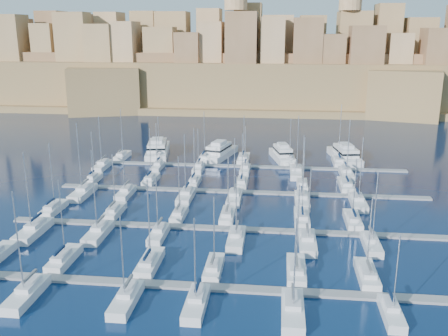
# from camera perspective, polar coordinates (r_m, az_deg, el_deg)

# --- Properties ---
(ground) EXTENTS (600.00, 600.00, 0.00)m
(ground) POSITION_cam_1_polar(r_m,az_deg,el_deg) (104.42, 1.40, -4.55)
(ground) COLOR #071033
(ground) RESTS_ON ground
(pontoon_near) EXTENTS (84.00, 2.00, 0.40)m
(pontoon_near) POSITION_cam_1_polar(r_m,az_deg,el_deg) (73.51, -1.04, -13.50)
(pontoon_near) COLOR slate
(pontoon_near) RESTS_ON ground
(pontoon_mid_near) EXTENTS (84.00, 2.00, 0.40)m
(pontoon_mid_near) POSITION_cam_1_polar(r_m,az_deg,el_deg) (93.22, 0.73, -6.96)
(pontoon_mid_near) COLOR slate
(pontoon_mid_near) RESTS_ON ground
(pontoon_mid_far) EXTENTS (84.00, 2.00, 0.40)m
(pontoon_mid_far) POSITION_cam_1_polar(r_m,az_deg,el_deg) (113.77, 1.85, -2.74)
(pontoon_mid_far) COLOR slate
(pontoon_mid_far) RESTS_ON ground
(pontoon_far) EXTENTS (84.00, 2.00, 0.40)m
(pontoon_far) POSITION_cam_1_polar(r_m,az_deg,el_deg) (134.78, 2.61, 0.18)
(pontoon_far) COLOR slate
(pontoon_far) RESTS_ON ground
(sailboat_1) EXTENTS (2.72, 9.07, 13.98)m
(sailboat_1) POSITION_cam_1_polar(r_m,az_deg,el_deg) (84.46, -17.84, -9.84)
(sailboat_1) COLOR silver
(sailboat_1) RESTS_ON ground
(sailboat_2) EXTENTS (2.79, 9.31, 14.49)m
(sailboat_2) POSITION_cam_1_polar(r_m,az_deg,el_deg) (80.06, -8.49, -10.67)
(sailboat_2) COLOR silver
(sailboat_2) RESTS_ON ground
(sailboat_3) EXTENTS (2.49, 8.30, 12.30)m
(sailboat_3) POSITION_cam_1_polar(r_m,az_deg,el_deg) (77.77, -1.17, -11.34)
(sailboat_3) COLOR silver
(sailboat_3) RESTS_ON ground
(sailboat_4) EXTENTS (2.81, 9.38, 14.45)m
(sailboat_4) POSITION_cam_1_polar(r_m,az_deg,el_deg) (77.73, 8.24, -11.50)
(sailboat_4) COLOR silver
(sailboat_4) RESTS_ON ground
(sailboat_5) EXTENTS (2.74, 9.14, 12.95)m
(sailboat_5) POSITION_cam_1_polar(r_m,az_deg,el_deg) (78.75, 16.02, -11.62)
(sailboat_5) COLOR silver
(sailboat_5) RESTS_ON ground
(sailboat_7) EXTENTS (2.83, 9.43, 16.13)m
(sailboat_7) POSITION_cam_1_polar(r_m,az_deg,el_deg) (75.94, -21.63, -13.20)
(sailboat_7) COLOR silver
(sailboat_7) RESTS_ON ground
(sailboat_8) EXTENTS (2.71, 9.02, 13.21)m
(sailboat_8) POSITION_cam_1_polar(r_m,az_deg,el_deg) (70.93, -11.11, -14.48)
(sailboat_8) COLOR silver
(sailboat_8) RESTS_ON ground
(sailboat_9) EXTENTS (2.67, 8.90, 13.35)m
(sailboat_9) POSITION_cam_1_polar(r_m,az_deg,el_deg) (68.91, -3.19, -15.15)
(sailboat_9) COLOR silver
(sailboat_9) RESTS_ON ground
(sailboat_10) EXTENTS (2.91, 9.70, 14.02)m
(sailboat_10) POSITION_cam_1_polar(r_m,az_deg,el_deg) (67.83, 7.85, -15.82)
(sailboat_10) COLOR silver
(sailboat_10) RESTS_ON ground
(sailboat_11) EXTENTS (2.34, 7.79, 12.11)m
(sailboat_11) POSITION_cam_1_polar(r_m,az_deg,el_deg) (70.23, 18.59, -15.40)
(sailboat_11) COLOR silver
(sailboat_11) RESTS_ON ground
(sailboat_12) EXTENTS (2.61, 8.70, 14.54)m
(sailboat_12) POSITION_cam_1_polar(r_m,az_deg,el_deg) (107.47, -18.89, -4.41)
(sailboat_12) COLOR silver
(sailboat_12) RESTS_ON ground
(sailboat_13) EXTENTS (2.53, 8.42, 12.64)m
(sailboat_13) POSITION_cam_1_polar(r_m,az_deg,el_deg) (102.62, -12.40, -4.87)
(sailboat_13) COLOR silver
(sailboat_13) RESTS_ON ground
(sailboat_14) EXTENTS (2.42, 8.05, 12.75)m
(sailboat_14) POSITION_cam_1_polar(r_m,az_deg,el_deg) (99.08, -5.15, -5.30)
(sailboat_14) COLOR silver
(sailboat_14) RESTS_ON ground
(sailboat_15) EXTENTS (2.63, 8.77, 12.77)m
(sailboat_15) POSITION_cam_1_polar(r_m,az_deg,el_deg) (97.99, 0.42, -5.47)
(sailboat_15) COLOR silver
(sailboat_15) RESTS_ON ground
(sailboat_16) EXTENTS (2.86, 9.53, 13.77)m
(sailboat_16) POSITION_cam_1_polar(r_m,az_deg,el_deg) (97.98, 8.88, -5.66)
(sailboat_16) COLOR silver
(sailboat_16) RESTS_ON ground
(sailboat_17) EXTENTS (2.80, 9.32, 13.08)m
(sailboat_17) POSITION_cam_1_polar(r_m,az_deg,el_deg) (98.83, 14.50, -5.80)
(sailboat_17) COLOR silver
(sailboat_17) RESTS_ON ground
(sailboat_18) EXTENTS (3.14, 10.48, 15.84)m
(sailboat_18) POSITION_cam_1_polar(r_m,az_deg,el_deg) (97.40, -20.94, -6.67)
(sailboat_18) COLOR silver
(sailboat_18) RESTS_ON ground
(sailboat_19) EXTENTS (2.89, 9.62, 16.42)m
(sailboat_19) POSITION_cam_1_polar(r_m,az_deg,el_deg) (92.97, -14.16, -7.14)
(sailboat_19) COLOR silver
(sailboat_19) RESTS_ON ground
(sailboat_20) EXTENTS (2.48, 8.27, 11.88)m
(sailboat_20) POSITION_cam_1_polar(r_m,az_deg,el_deg) (90.45, -7.47, -7.47)
(sailboat_20) COLOR silver
(sailboat_20) RESTS_ON ground
(sailboat_21) EXTENTS (2.82, 9.41, 12.47)m
(sailboat_21) POSITION_cam_1_polar(r_m,az_deg,el_deg) (87.75, 1.41, -8.07)
(sailboat_21) COLOR silver
(sailboat_21) RESTS_ON ground
(sailboat_22) EXTENTS (2.90, 9.67, 14.36)m
(sailboat_22) POSITION_cam_1_polar(r_m,az_deg,el_deg) (87.51, 9.50, -8.35)
(sailboat_22) COLOR silver
(sailboat_22) RESTS_ON ground
(sailboat_23) EXTENTS (2.62, 8.74, 14.00)m
(sailboat_23) POSITION_cam_1_polar(r_m,az_deg,el_deg) (89.24, 16.49, -8.33)
(sailboat_23) COLOR silver
(sailboat_23) RESTS_ON ground
(sailboat_24) EXTENTS (2.19, 7.29, 12.69)m
(sailboat_24) POSITION_cam_1_polar(r_m,az_deg,el_deg) (125.87, -14.67, -1.19)
(sailboat_24) COLOR silver
(sailboat_24) RESTS_ON ground
(sailboat_25) EXTENTS (2.62, 8.74, 13.55)m
(sailboat_25) POSITION_cam_1_polar(r_m,az_deg,el_deg) (122.22, -8.37, -1.33)
(sailboat_25) COLOR silver
(sailboat_25) RESTS_ON ground
(sailboat_26) EXTENTS (2.38, 7.94, 13.95)m
(sailboat_26) POSITION_cam_1_polar(r_m,az_deg,el_deg) (119.60, -3.43, -1.57)
(sailboat_26) COLOR silver
(sailboat_26) RESTS_ON ground
(sailboat_27) EXTENTS (2.54, 8.46, 12.89)m
(sailboat_27) POSITION_cam_1_polar(r_m,az_deg,el_deg) (118.47, 2.06, -1.72)
(sailboat_27) COLOR silver
(sailboat_27) RESTS_ON ground
(sailboat_28) EXTENTS (2.45, 8.15, 12.74)m
(sailboat_28) POSITION_cam_1_polar(r_m,az_deg,el_deg) (118.16, 8.92, -1.96)
(sailboat_28) COLOR silver
(sailboat_28) RESTS_ON ground
(sailboat_29) EXTENTS (3.04, 10.12, 16.49)m
(sailboat_29) POSITION_cam_1_polar(r_m,az_deg,el_deg) (119.98, 13.77, -1.93)
(sailboat_29) COLOR silver
(sailboat_29) RESTS_ON ground
(sailboat_30) EXTENTS (3.12, 10.41, 16.92)m
(sailboat_30) POSITION_cam_1_polar(r_m,az_deg,el_deg) (115.90, -15.82, -2.69)
(sailboat_30) COLOR silver
(sailboat_30) RESTS_ON ground
(sailboat_31) EXTENTS (2.60, 8.67, 13.60)m
(sailboat_31) POSITION_cam_1_polar(r_m,az_deg,el_deg) (113.46, -11.18, -2.80)
(sailboat_31) COLOR silver
(sailboat_31) RESTS_ON ground
(sailboat_32) EXTENTS (2.90, 9.67, 14.88)m
(sailboat_32) POSITION_cam_1_polar(r_m,az_deg,el_deg) (109.69, -4.36, -3.18)
(sailboat_32) COLOR silver
(sailboat_32) RESTS_ON ground
(sailboat_33) EXTENTS (2.91, 9.70, 14.34)m
(sailboat_33) POSITION_cam_1_polar(r_m,az_deg,el_deg) (108.24, 1.21, -3.39)
(sailboat_33) COLOR silver
(sailboat_33) RESTS_ON ground
(sailboat_34) EXTENTS (3.02, 10.06, 14.89)m
(sailboat_34) POSITION_cam_1_polar(r_m,az_deg,el_deg) (107.80, 8.90, -3.66)
(sailboat_34) COLOR silver
(sailboat_34) RESTS_ON ground
(sailboat_35) EXTENTS (2.95, 9.84, 15.19)m
(sailboat_35) POSITION_cam_1_polar(r_m,az_deg,el_deg) (109.09, 15.06, -3.79)
(sailboat_35) COLOR silver
(sailboat_35) RESTS_ON ground
(sailboat_36) EXTENTS (2.68, 8.95, 14.68)m
(sailboat_36) POSITION_cam_1_polar(r_m,az_deg,el_deg) (146.58, -11.54, 1.36)
(sailboat_36) COLOR silver
(sailboat_36) RESTS_ON ground
(sailboat_37) EXTENTS (2.34, 7.80, 12.62)m
(sailboat_37) POSITION_cam_1_polar(r_m,az_deg,el_deg) (143.10, -7.46, 1.19)
(sailboat_37) COLOR silver
(sailboat_37) RESTS_ON ground
(sailboat_38) EXTENTS (2.63, 8.75, 14.29)m
(sailboat_38) POSITION_cam_1_polar(r_m,az_deg,el_deg) (141.02, -2.28, 1.11)
(sailboat_38) COLOR silver
(sailboat_38) RESTS_ON ground
(sailboat_39) EXTENTS (3.05, 10.16, 13.31)m
(sailboat_39) POSITION_cam_1_polar(r_m,az_deg,el_deg) (140.47, 2.24, 1.05)
(sailboat_39) COLOR silver
(sailboat_39) RESTS_ON ground
(sailboat_40) EXTENTS (2.76, 9.18, 12.76)m
(sailboat_40) POSITION_cam_1_polar(r_m,az_deg,el_deg) (139.70, 7.50, 0.84)
(sailboat_40) COLOR silver
(sailboat_40) RESTS_ON ground
(sailboat_41) EXTENTS (3.06, 10.21, 16.79)m
(sailboat_41) POSITION_cam_1_polar(r_m,az_deg,el_deg) (141.10, 12.95, 0.74)
(sailboat_41) COLOR silver
(sailboat_41) RESTS_ON ground
(sailboat_42) EXTENTS (2.73, 9.10, 14.49)m
(sailboat_42) POSITION_cam_1_polar(r_m,az_deg,el_deg) (137.38, -13.72, 0.28)
(sailboat_42) COLOR silver
(sailboat_42) RESTS_ON ground
(sailboat_43) EXTENTS (2.29, 7.62, 12.80)m
(sailboat_43) POSITION_cam_1_polar(r_m,az_deg,el_deg) (133.70, -7.57, 0.17)
(sailboat_43) COLOR silver
(sailboat_43) RESTS_ON ground
(sailboat_44) EXTENTS (2.38, 7.95, 11.60)m
(sailboat_44) POSITION_cam_1_polar(r_m,az_deg,el_deg) (131.35, -2.91, -0.00)
(sailboat_44) COLOR silver
(sailboat_44) RESTS_ON ground
(sailboat_45) EXTENTS (2.46, 8.20, 12.53)m
(sailboat_45) POSITION_cam_1_polar(r_m,az_deg,el_deg) (129.85, 2.42, -0.17)
(sailboat_45) COLOR silver
(sailboat_45) RESTS_ON ground
(sailboat_46) EXTENTS (3.23, 10.75, 15.78)m
(sailboat_46) POSITION_cam_1_polar(r_m,az_deg,el_deg) (128.42, 8.28, -0.48)
(sailboat_46) COLOR silver
(sailboat_46) RESTS_ON ground
(sailboat_47) EXTENTS (3.03, 10.11, 13.87)m
(sailboat_47) POSITION_cam_1_polar(r_m,az_deg,el_deg) (129.78, 13.79, -0.62)
(sailboat_47) COLOR silver
(sailboat_47) RESTS_ON ground
(motor_yacht_a) EXTENTS (9.17, 20.59, 5.25)m
(motor_yacht_a) POSITION_cam_1_polar(r_m,az_deg,el_deg) (149.19, -7.59, 2.18)
(motor_yacht_a) COLOR silver
(motor_yacht_a) RESTS_ON ground
(motor_yacht_b) EXTENTS (9.25, 17.98, 5.25)m
(motor_yacht_b) POSITION_cam_1_polar(r_m,az_deg,el_deg) (144.62, -0.51, 1.89)
(motor_yacht_b) COLOR silver
(motor_yacht_b) RESTS_ON ground
(motor_yacht_c) EXTENTS (7.81, 15.40, 5.25)m
(motor_yacht_c) POSITION_cam_1_polar(r_m,az_deg,el_deg) (142.45, 6.68, 1.57)
(motor_yacht_c) COLOR silver
(motor_yacht_c) RESTS_ON ground
(motor_yacht_d) EXTENTS (8.43, 19.14, 5.25)m
(motor_yacht_d) POSITION_cam_1_polar(r_m,az_deg,el_deg) (145.38, 13.65, 1.52)
(motor_yacht_d) COLOR silver
(motor_yacht_d) RESTS_ON ground
(fortified_city) EXTENTS (460.00, 108.95, 59.52)m
(fortified_city) POSITION_cam_1_polar(r_m,az_deg,el_deg) (253.98, 4.57, 10.73)
(fortified_city) COLOR brown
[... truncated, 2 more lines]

